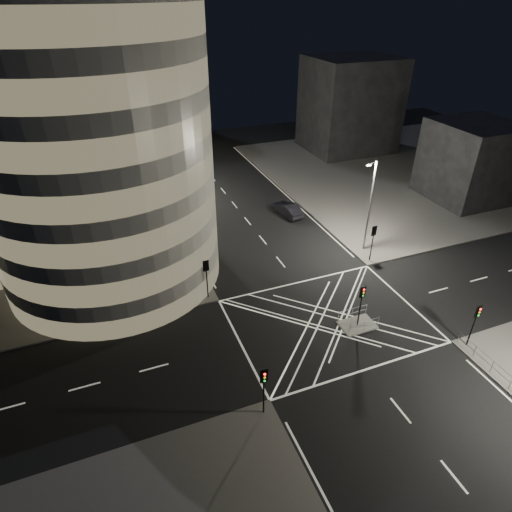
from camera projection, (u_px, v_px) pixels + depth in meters
name	position (u px, v px, depth m)	size (l,w,h in m)	color
ground	(328.00, 320.00, 37.02)	(120.00, 120.00, 0.00)	black
sidewalk_far_right	(405.00, 171.00, 67.20)	(42.00, 42.00, 0.15)	#595653
central_island	(357.00, 325.00, 36.41)	(3.00, 2.00, 0.15)	slate
office_tower_curved	(37.00, 141.00, 38.69)	(30.00, 29.00, 27.20)	gray
office_block_rear	(37.00, 104.00, 57.45)	(24.00, 16.00, 22.00)	gray
building_right_far	(350.00, 105.00, 72.51)	(14.00, 12.00, 15.00)	black
building_right_near	(472.00, 161.00, 56.13)	(10.00, 10.00, 10.00)	black
building_far_end	(153.00, 89.00, 76.76)	(18.00, 8.00, 18.00)	black
tree_a	(180.00, 249.00, 38.49)	(4.82, 4.82, 7.13)	black
tree_b	(166.00, 212.00, 42.72)	(4.74, 4.74, 8.04)	black
tree_c	(157.00, 199.00, 48.05)	(3.76, 3.76, 6.37)	black
tree_d	(147.00, 170.00, 52.12)	(4.72, 4.72, 8.16)	black
tree_e	(141.00, 166.00, 57.64)	(4.36, 4.36, 6.47)	black
traffic_signal_fl	(206.00, 272.00, 38.13)	(0.55, 0.22, 4.00)	black
traffic_signal_nl	(264.00, 384.00, 27.40)	(0.55, 0.22, 4.00)	black
traffic_signal_fr	(373.00, 237.00, 43.54)	(0.55, 0.22, 4.00)	black
traffic_signal_nr	(476.00, 318.00, 32.81)	(0.55, 0.22, 4.00)	black
traffic_signal_island	(362.00, 299.00, 34.90)	(0.55, 0.22, 4.00)	black
street_lamp_left_near	(183.00, 222.00, 40.64)	(1.25, 0.25, 10.00)	slate
street_lamp_left_far	(151.00, 162.00, 54.84)	(1.25, 0.25, 10.00)	slate
street_lamp_right_far	(370.00, 204.00, 44.08)	(1.25, 0.25, 10.00)	slate
railing_island_south	(364.00, 326.00, 35.37)	(2.80, 0.06, 1.10)	slate
railing_island_north	(352.00, 313.00, 36.79)	(2.80, 0.06, 1.10)	slate
sedan	(287.00, 209.00, 53.78)	(1.73, 4.96, 1.63)	black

